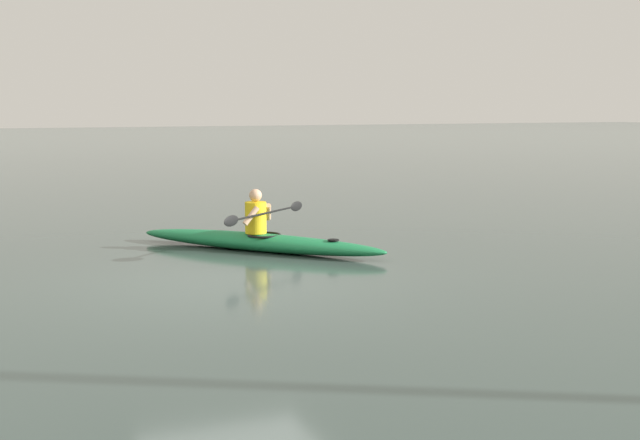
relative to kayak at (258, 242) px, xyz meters
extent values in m
plane|color=#384742|center=(1.11, 2.33, -0.15)|extent=(160.00, 160.00, 0.00)
ellipsoid|color=#19723F|center=(0.00, 0.00, 0.00)|extent=(3.45, 3.94, 0.29)
torus|color=black|center=(-0.08, 0.09, 0.12)|extent=(0.78, 0.78, 0.04)
cylinder|color=black|center=(-0.89, 1.06, 0.13)|extent=(0.18, 0.18, 0.02)
cylinder|color=yellow|center=(0.03, -0.03, 0.40)|extent=(0.35, 0.35, 0.52)
sphere|color=tan|center=(0.03, -0.03, 0.77)|extent=(0.21, 0.21, 0.21)
cylinder|color=black|center=(-0.10, 0.12, 0.49)|extent=(1.62, 1.37, 0.03)
ellipsoid|color=black|center=(-0.90, -0.55, 0.49)|extent=(0.33, 0.29, 0.17)
ellipsoid|color=black|center=(0.70, 0.79, 0.49)|extent=(0.33, 0.29, 0.17)
cylinder|color=tan|center=(-0.24, -0.15, 0.47)|extent=(0.20, 0.31, 0.34)
cylinder|color=tan|center=(0.19, 0.21, 0.47)|extent=(0.32, 0.16, 0.34)
camera|label=1|loc=(4.41, 13.03, 2.26)|focal=47.16mm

